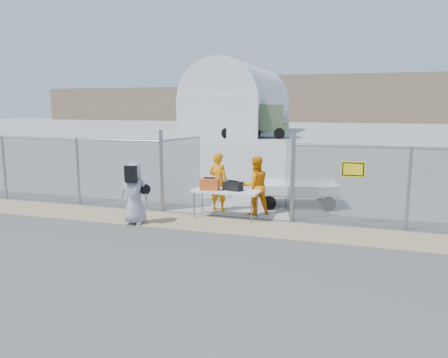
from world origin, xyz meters
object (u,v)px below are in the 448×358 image
(security_worker_left, at_px, (218,182))
(security_worker_right, at_px, (255,186))
(visitor, at_px, (134,194))
(utility_trailer, at_px, (297,193))
(folding_table, at_px, (226,204))

(security_worker_left, height_order, security_worker_right, security_worker_left)
(security_worker_left, distance_m, security_worker_right, 1.20)
(visitor, relative_size, utility_trailer, 0.51)
(folding_table, bearing_deg, security_worker_right, 45.92)
(security_worker_left, distance_m, visitor, 2.76)
(folding_table, height_order, security_worker_right, security_worker_right)
(security_worker_right, height_order, utility_trailer, security_worker_right)
(security_worker_right, distance_m, visitor, 3.55)
(security_worker_left, bearing_deg, security_worker_right, -171.11)
(visitor, bearing_deg, folding_table, 22.04)
(security_worker_right, bearing_deg, security_worker_left, -39.42)
(folding_table, bearing_deg, visitor, -147.08)
(visitor, bearing_deg, security_worker_left, 42.22)
(folding_table, relative_size, security_worker_left, 1.06)
(utility_trailer, bearing_deg, security_worker_left, -159.92)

